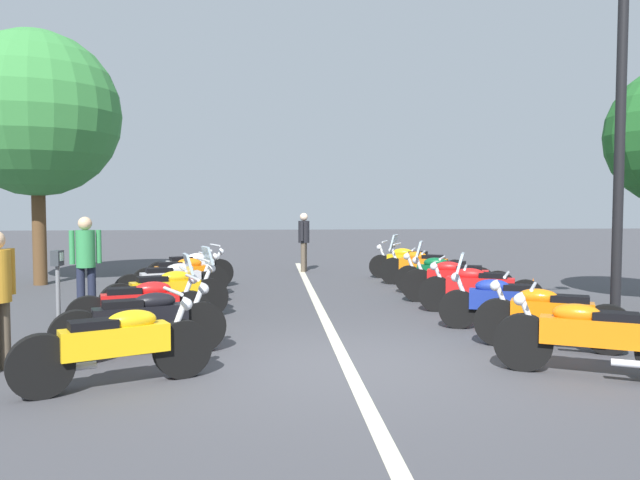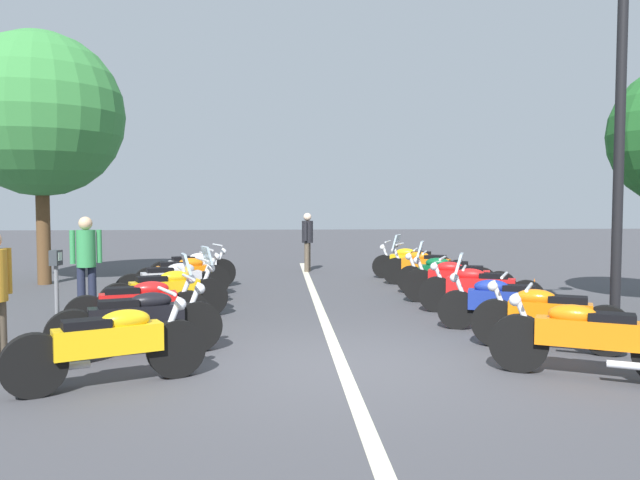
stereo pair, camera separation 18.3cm
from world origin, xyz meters
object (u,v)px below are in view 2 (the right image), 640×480
at_px(motorcycle_left_row_1, 138,321).
at_px(motorcycle_right_row_0, 588,337).
at_px(motorcycle_right_row_3, 479,289).
at_px(street_lamp_twin_globe, 621,77).
at_px(motorcycle_left_row_2, 141,305).
at_px(motorcycle_right_row_1, 548,317).
at_px(motorcycle_left_row_3, 167,292).
at_px(motorcycle_right_row_6, 425,266).
at_px(motorcycle_left_row_6, 193,269).
at_px(motorcycle_right_row_4, 457,280).
at_px(motorcycle_left_row_4, 173,282).
at_px(parking_meter, 56,277).
at_px(motorcycle_left_row_0, 110,344).
at_px(motorcycle_right_row_5, 445,274).
at_px(bystander_3, 86,258).
at_px(roadside_tree_1, 40,115).
at_px(motorcycle_left_row_5, 183,275).
at_px(motorcycle_right_row_7, 412,262).
at_px(bystander_0, 307,237).
at_px(motorcycle_right_row_2, 501,302).
at_px(traffic_cone_0, 534,296).

xyz_separation_m(motorcycle_left_row_1, motorcycle_right_row_0, (-1.31, -5.22, -0.00)).
bearing_deg(motorcycle_right_row_3, street_lamp_twin_globe, 140.42).
bearing_deg(motorcycle_left_row_2, motorcycle_right_row_1, -28.79).
xyz_separation_m(motorcycle_left_row_3, motorcycle_right_row_6, (4.00, -5.36, -0.01)).
relative_size(motorcycle_left_row_2, motorcycle_left_row_6, 1.06).
distance_m(motorcycle_right_row_4, street_lamp_twin_globe, 4.94).
distance_m(motorcycle_left_row_4, parking_meter, 3.14).
distance_m(motorcycle_left_row_0, motorcycle_left_row_4, 5.35).
xyz_separation_m(motorcycle_left_row_6, motorcycle_right_row_5, (-1.30, -5.55, -0.02)).
xyz_separation_m(motorcycle_left_row_4, bystander_3, (-1.03, 1.30, 0.56)).
distance_m(motorcycle_left_row_3, roadside_tree_1, 7.18).
xyz_separation_m(motorcycle_left_row_4, motorcycle_left_row_5, (1.18, -0.03, -0.00)).
relative_size(motorcycle_left_row_0, motorcycle_right_row_1, 1.04).
height_order(motorcycle_left_row_4, motorcycle_right_row_7, motorcycle_left_row_4).
height_order(motorcycle_left_row_4, bystander_0, bystander_0).
bearing_deg(motorcycle_right_row_5, bystander_3, 35.75).
height_order(motorcycle_left_row_2, roadside_tree_1, roadside_tree_1).
xyz_separation_m(motorcycle_left_row_6, motorcycle_right_row_0, (-7.80, -5.41, 0.00)).
relative_size(motorcycle_right_row_2, motorcycle_right_row_4, 0.90).
relative_size(motorcycle_right_row_7, street_lamp_twin_globe, 0.37).
height_order(motorcycle_right_row_1, roadside_tree_1, roadside_tree_1).
xyz_separation_m(motorcycle_left_row_6, bystander_0, (3.43, -2.79, 0.53)).
bearing_deg(roadside_tree_1, motorcycle_left_row_2, -149.54).
relative_size(motorcycle_right_row_3, motorcycle_right_row_4, 0.97).
relative_size(motorcycle_right_row_5, motorcycle_right_row_7, 1.02).
relative_size(motorcycle_right_row_2, street_lamp_twin_globe, 0.35).
bearing_deg(street_lamp_twin_globe, motorcycle_left_row_1, 93.75).
distance_m(motorcycle_left_row_3, motorcycle_right_row_7, 7.54).
xyz_separation_m(motorcycle_right_row_7, traffic_cone_0, (-5.00, -1.17, -0.16)).
xyz_separation_m(motorcycle_left_row_5, street_lamp_twin_globe, (-4.84, -6.73, 3.25)).
distance_m(motorcycle_left_row_5, motorcycle_right_row_4, 5.66).
height_order(motorcycle_right_row_1, motorcycle_right_row_3, motorcycle_right_row_1).
distance_m(motorcycle_left_row_1, motorcycle_right_row_0, 5.38).
xyz_separation_m(street_lamp_twin_globe, traffic_cone_0, (2.51, 0.11, -3.41)).
bearing_deg(motorcycle_left_row_2, traffic_cone_0, -2.09).
relative_size(motorcycle_left_row_6, motorcycle_right_row_0, 0.97).
bearing_deg(motorcycle_right_row_4, street_lamp_twin_globe, 128.31).
bearing_deg(motorcycle_left_row_5, motorcycle_left_row_2, -107.29).
xyz_separation_m(motorcycle_right_row_3, bystander_0, (7.17, 2.71, 0.54)).
relative_size(street_lamp_twin_globe, bystander_0, 3.25).
xyz_separation_m(motorcycle_left_row_2, motorcycle_right_row_3, (1.49, -5.57, -0.01)).
distance_m(motorcycle_left_row_6, roadside_tree_1, 5.30).
relative_size(motorcycle_left_row_5, motorcycle_right_row_5, 0.96).
xyz_separation_m(motorcycle_left_row_6, motorcycle_right_row_1, (-6.48, -5.54, -0.00)).
relative_size(motorcycle_right_row_5, roadside_tree_1, 0.34).
bearing_deg(motorcycle_right_row_1, motorcycle_right_row_4, -62.65).
relative_size(motorcycle_right_row_4, parking_meter, 1.65).
height_order(parking_meter, bystander_0, bystander_0).
xyz_separation_m(motorcycle_left_row_4, parking_meter, (-2.89, 1.16, 0.44)).
distance_m(motorcycle_right_row_0, bystander_0, 11.54).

